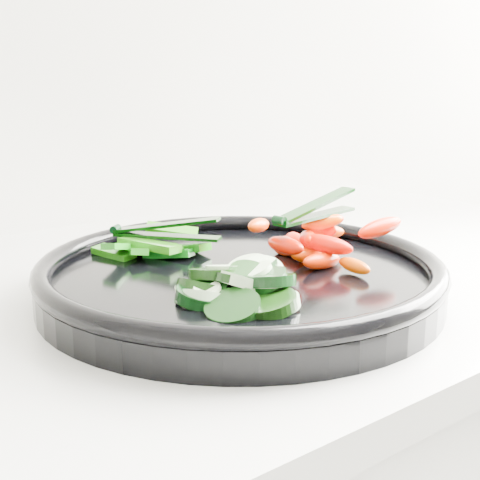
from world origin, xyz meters
TOP-DOWN VIEW (x-y plane):
  - veggie_tray at (0.44, 1.62)m, footprint 0.44×0.44m
  - cucumber_pile at (0.39, 1.57)m, footprint 0.11×0.13m
  - carrot_pile at (0.52, 1.61)m, footprint 0.14×0.15m
  - pepper_pile at (0.41, 1.72)m, footprint 0.13×0.10m
  - tong_carrot at (0.52, 1.61)m, footprint 0.11×0.03m
  - tong_pepper at (0.41, 1.72)m, footprint 0.08×0.10m

SIDE VIEW (x-z plane):
  - veggie_tray at x=0.44m, z-range 0.93..0.97m
  - pepper_pile at x=0.41m, z-range 0.95..0.98m
  - cucumber_pile at x=0.39m, z-range 0.94..0.98m
  - carrot_pile at x=0.52m, z-range 0.95..1.00m
  - tong_pepper at x=0.41m, z-range 0.97..0.99m
  - tong_carrot at x=0.52m, z-range 0.99..1.02m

